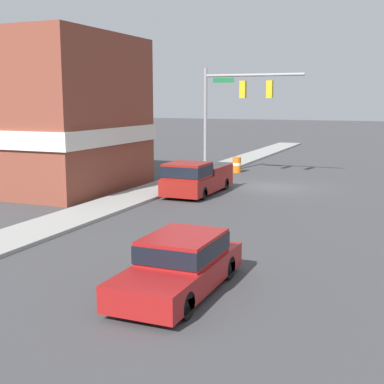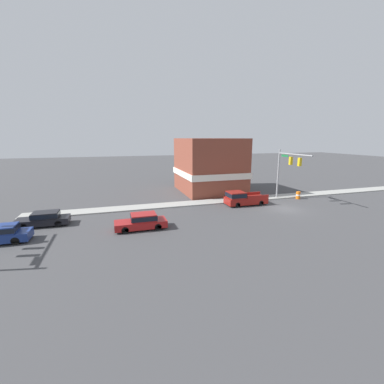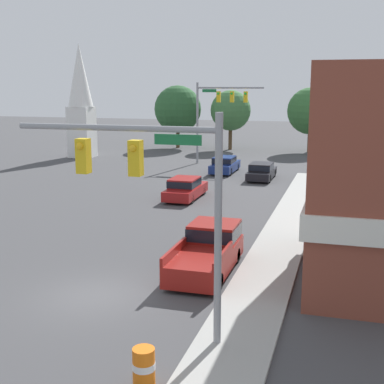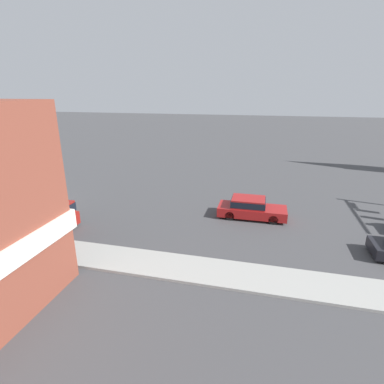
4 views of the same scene
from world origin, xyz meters
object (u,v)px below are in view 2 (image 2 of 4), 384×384
car_lead (142,221)px  car_oncoming (44,218)px  pickup_truck_parked (243,198)px  construction_barrel (298,195)px

car_lead → car_oncoming: size_ratio=1.01×
car_oncoming → pickup_truck_parked: size_ratio=0.90×
car_oncoming → construction_barrel: car_oncoming is taller
car_oncoming → pickup_truck_parked: (1.37, -22.59, 0.16)m
car_lead → construction_barrel: size_ratio=4.60×
construction_barrel → pickup_truck_parked: bearing=94.1°
car_oncoming → construction_barrel: 31.83m
car_oncoming → pickup_truck_parked: pickup_truck_parked is taller
car_oncoming → construction_barrel: bearing=93.7°
car_oncoming → pickup_truck_parked: 22.63m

